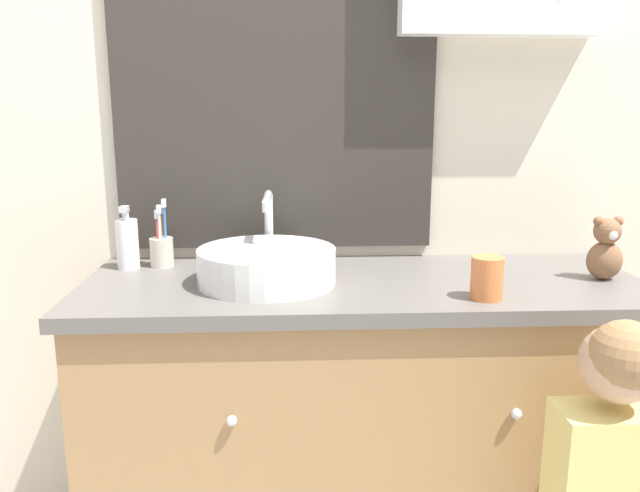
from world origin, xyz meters
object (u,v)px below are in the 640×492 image
at_px(toothbrush_holder, 162,249).
at_px(sink_basin, 268,264).
at_px(teddy_bear, 606,250).
at_px(drinking_cup, 487,278).
at_px(soap_dispenser, 127,243).

bearing_deg(toothbrush_holder, sink_basin, -30.64).
relative_size(teddy_bear, drinking_cup, 1.66).
xyz_separation_m(toothbrush_holder, drinking_cup, (0.79, -0.33, 0.00)).
xyz_separation_m(sink_basin, soap_dispenser, (-0.38, 0.15, 0.02)).
xyz_separation_m(sink_basin, teddy_bear, (0.84, -0.01, 0.03)).
bearing_deg(sink_basin, toothbrush_holder, 149.36).
bearing_deg(toothbrush_holder, soap_dispenser, -166.84).
bearing_deg(drinking_cup, toothbrush_holder, 157.08).
bearing_deg(teddy_bear, sink_basin, 179.04).
distance_m(teddy_bear, drinking_cup, 0.38).
relative_size(toothbrush_holder, drinking_cup, 1.90).
xyz_separation_m(toothbrush_holder, teddy_bear, (1.14, -0.19, 0.03)).
height_order(toothbrush_holder, soap_dispenser, toothbrush_holder).
height_order(toothbrush_holder, teddy_bear, toothbrush_holder).
bearing_deg(sink_basin, soap_dispenser, 157.93).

